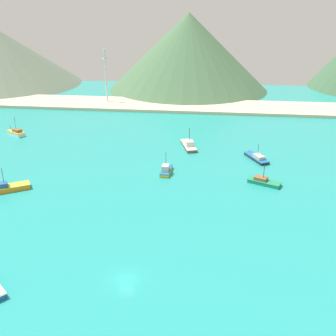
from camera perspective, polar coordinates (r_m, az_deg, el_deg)
ground at (r=94.72m, az=-2.18°, el=-4.48°), size 260.00×280.00×0.50m
fishing_boat_0 at (r=104.10m, az=13.66°, el=-1.91°), size 8.75×6.10×5.17m
fishing_boat_1 at (r=126.11m, az=3.03°, el=3.31°), size 6.07×11.25×6.67m
fishing_boat_2 at (r=107.40m, az=-0.29°, el=-0.28°), size 2.80×7.50×6.09m
fishing_boat_3 at (r=105.36m, az=-22.23°, el=-2.66°), size 10.34×7.87×6.12m
fishing_boat_5 at (r=119.28m, az=12.75°, el=1.47°), size 6.98×9.97×4.88m
fishing_boat_7 at (r=147.46m, az=-21.07°, el=4.79°), size 7.54×6.06×6.53m
beach_strip at (r=175.24m, az=2.18°, el=9.00°), size 247.00×22.11×1.20m
hill_central at (r=209.61m, az=2.97°, el=16.44°), size 82.31×82.31×37.80m
radio_tower at (r=180.23m, az=-8.97°, el=12.96°), size 2.42×1.94×24.22m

